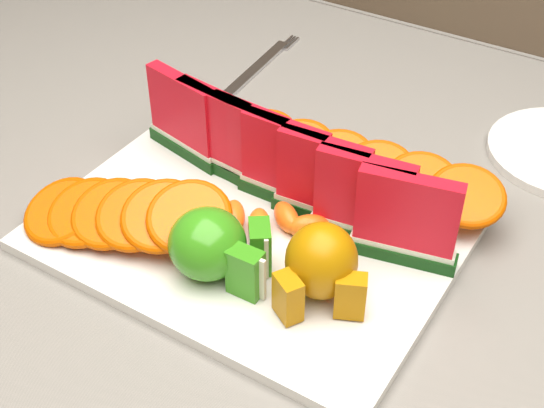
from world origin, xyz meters
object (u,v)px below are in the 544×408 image
apple_cluster (215,246)px  platter (252,231)px  fork (259,66)px  pear_cluster (321,265)px

apple_cluster → platter: bearing=96.0°
platter → fork: bearing=121.6°
apple_cluster → pear_cluster: pear_cluster is taller
fork → pear_cluster: bearing=-50.0°
platter → pear_cluster: 0.12m
platter → pear_cluster: (0.10, -0.05, 0.04)m
pear_cluster → apple_cluster: bearing=-165.5°
platter → apple_cluster: apple_cluster is taller
apple_cluster → pear_cluster: bearing=14.5°
pear_cluster → fork: 0.44m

